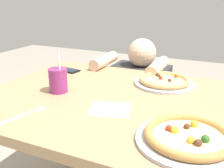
{
  "coord_description": "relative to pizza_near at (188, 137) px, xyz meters",
  "views": [
    {
      "loc": [
        0.43,
        -1.01,
        1.19
      ],
      "look_at": [
        -0.07,
        0.08,
        0.78
      ],
      "focal_mm": 42.5,
      "sensor_mm": 36.0,
      "label": 1
    }
  ],
  "objects": [
    {
      "name": "fork",
      "position": [
        -0.6,
        -0.07,
        -0.02
      ],
      "size": [
        0.07,
        0.2,
        0.0
      ],
      "color": "silver",
      "rests_on": "dining_table"
    },
    {
      "name": "paper_napkin",
      "position": [
        -0.33,
        0.12,
        -0.02
      ],
      "size": [
        0.19,
        0.18,
        0.0
      ],
      "primitive_type": "cube",
      "rotation": [
        0.0,
        0.0,
        0.28
      ],
      "color": "white",
      "rests_on": "dining_table"
    },
    {
      "name": "pizza_near",
      "position": [
        0.0,
        0.0,
        0.0
      ],
      "size": [
        0.33,
        0.33,
        0.04
      ],
      "color": "#B7B7BC",
      "rests_on": "dining_table"
    },
    {
      "name": "dining_table",
      "position": [
        -0.35,
        0.25,
        -0.13
      ],
      "size": [
        1.23,
        0.93,
        0.75
      ],
      "color": "tan",
      "rests_on": "ground"
    },
    {
      "name": "cell_phone",
      "position": [
        -0.8,
        0.52,
        -0.01
      ],
      "size": [
        0.16,
        0.1,
        0.01
      ],
      "color": "black",
      "rests_on": "dining_table"
    },
    {
      "name": "drink_cup_colored",
      "position": [
        -0.63,
        0.2,
        0.04
      ],
      "size": [
        0.09,
        0.09,
        0.2
      ],
      "color": "#8C2D72",
      "rests_on": "dining_table"
    },
    {
      "name": "diner_seated",
      "position": [
        -0.47,
        0.94,
        -0.36
      ],
      "size": [
        0.42,
        0.53,
        0.9
      ],
      "color": "#333847",
      "rests_on": "ground"
    },
    {
      "name": "pizza_far",
      "position": [
        -0.21,
        0.52,
        -0.0
      ],
      "size": [
        0.31,
        0.31,
        0.04
      ],
      "color": "#B7B7BC",
      "rests_on": "dining_table"
    }
  ]
}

